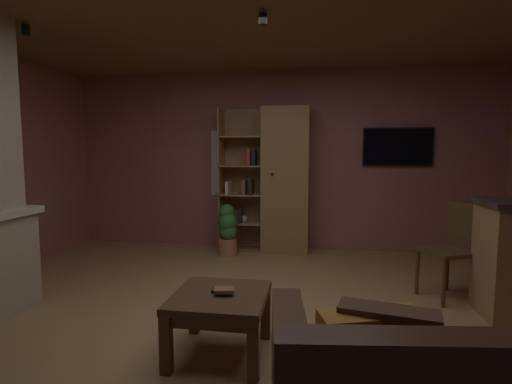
# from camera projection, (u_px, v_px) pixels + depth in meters

# --- Properties ---
(floor) EXTENTS (6.08, 5.34, 0.02)m
(floor) POSITION_uv_depth(u_px,v_px,m) (248.00, 326.00, 3.20)
(floor) COLOR #A37A4C
(floor) RESTS_ON ground
(wall_back) EXTENTS (6.20, 0.06, 2.56)m
(wall_back) POSITION_uv_depth(u_px,v_px,m) (280.00, 161.00, 5.72)
(wall_back) COLOR #9E5B56
(wall_back) RESTS_ON ground
(window_pane_back) EXTENTS (0.76, 0.01, 0.95)m
(window_pane_back) POSITION_uv_depth(u_px,v_px,m) (236.00, 163.00, 5.79)
(window_pane_back) COLOR white
(bookshelf_cabinet) EXTENTS (1.24, 0.41, 2.01)m
(bookshelf_cabinet) POSITION_uv_depth(u_px,v_px,m) (279.00, 181.00, 5.48)
(bookshelf_cabinet) COLOR #997047
(bookshelf_cabinet) RESTS_ON ground
(coffee_table) EXTENTS (0.64, 0.66, 0.43)m
(coffee_table) POSITION_uv_depth(u_px,v_px,m) (220.00, 306.00, 2.71)
(coffee_table) COLOR #4C331E
(coffee_table) RESTS_ON ground
(table_book_0) EXTENTS (0.13, 0.09, 0.02)m
(table_book_0) POSITION_uv_depth(u_px,v_px,m) (222.00, 290.00, 2.74)
(table_book_0) COLOR black
(table_book_0) RESTS_ON coffee_table
(table_book_1) EXTENTS (0.15, 0.13, 0.02)m
(table_book_1) POSITION_uv_depth(u_px,v_px,m) (224.00, 290.00, 2.68)
(table_book_1) COLOR brown
(table_book_1) RESTS_ON coffee_table
(dining_chair) EXTENTS (0.56, 0.56, 0.92)m
(dining_chair) POSITION_uv_depth(u_px,v_px,m) (454.00, 244.00, 3.76)
(dining_chair) COLOR #4C331E
(dining_chair) RESTS_ON ground
(potted_floor_plant) EXTENTS (0.26, 0.27, 0.70)m
(potted_floor_plant) POSITION_uv_depth(u_px,v_px,m) (228.00, 229.00, 5.34)
(potted_floor_plant) COLOR #B77051
(potted_floor_plant) RESTS_ON ground
(wall_mounted_tv) EXTENTS (0.92, 0.06, 0.52)m
(wall_mounted_tv) POSITION_uv_depth(u_px,v_px,m) (397.00, 147.00, 5.39)
(wall_mounted_tv) COLOR black
(track_light_spot_0) EXTENTS (0.07, 0.07, 0.09)m
(track_light_spot_0) POSITION_uv_depth(u_px,v_px,m) (26.00, 30.00, 3.52)
(track_light_spot_0) COLOR black
(track_light_spot_1) EXTENTS (0.07, 0.07, 0.09)m
(track_light_spot_1) POSITION_uv_depth(u_px,v_px,m) (263.00, 19.00, 3.24)
(track_light_spot_1) COLOR black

